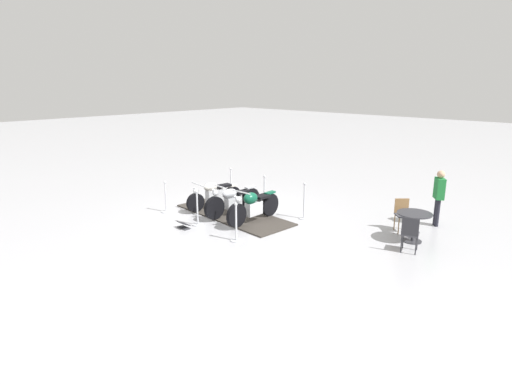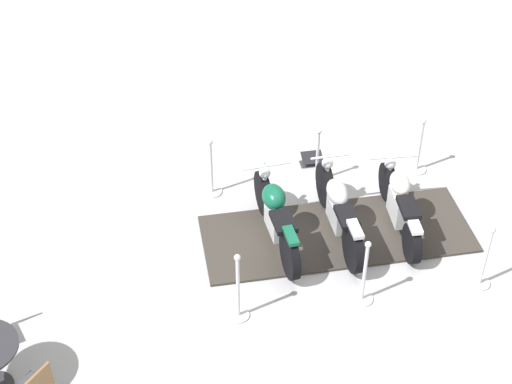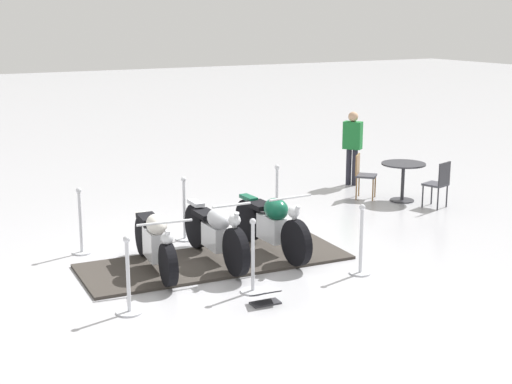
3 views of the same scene
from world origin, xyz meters
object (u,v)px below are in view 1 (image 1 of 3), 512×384
object	(u,v)px
stanchion_right_mid	(198,215)
cafe_chair_near_table	(410,232)
stanchion_right_front	(166,202)
stanchion_left_mid	(264,196)
motorcycle_forest	(253,206)
stanchion_left_rear	(304,206)
motorcycle_cream	(214,195)
stanchion_left_front	(231,187)
cafe_chair_across_table	(403,213)
stanchion_right_rear	(236,228)
bystander_person	(439,193)
motorcycle_chrome	(232,200)
info_placard	(184,226)
cafe_table	(414,220)

from	to	relation	value
stanchion_right_mid	cafe_chair_near_table	distance (m)	5.88
stanchion_right_mid	cafe_chair_near_table	world-z (taller)	stanchion_right_mid
stanchion_right_mid	stanchion_right_front	distance (m)	1.75
stanchion_left_mid	stanchion_right_front	bearing A→B (deg)	-36.18
motorcycle_forest	stanchion_left_rear	bearing A→B (deg)	145.96
motorcycle_cream	motorcycle_forest	xyz separation A→B (m)	(0.12, 1.92, 0.04)
motorcycle_cream	stanchion_left_front	world-z (taller)	stanchion_left_front
stanchion_left_rear	cafe_chair_across_table	world-z (taller)	stanchion_left_rear
motorcycle_cream	stanchion_right_rear	bearing A→B (deg)	67.20
motorcycle_forest	stanchion_left_mid	size ratio (longest dim) A/B	1.98
stanchion_right_front	bystander_person	world-z (taller)	bystander_person
motorcycle_chrome	cafe_chair_near_table	bearing A→B (deg)	102.18
bystander_person	info_placard	bearing A→B (deg)	9.03
cafe_chair_near_table	cafe_chair_across_table	bearing A→B (deg)	13.52
motorcycle_chrome	bystander_person	world-z (taller)	bystander_person
stanchion_left_mid	bystander_person	distance (m)	5.39
info_placard	motorcycle_cream	bearing A→B (deg)	-62.92
stanchion_right_front	cafe_chair_near_table	distance (m)	7.48
motorcycle_chrome	cafe_chair_across_table	distance (m)	5.06
motorcycle_forest	stanchion_right_front	size ratio (longest dim) A/B	2.10
stanchion_left_mid	stanchion_left_rear	distance (m)	1.75
stanchion_left_front	stanchion_right_front	bearing A→B (deg)	-3.54
stanchion_left_rear	stanchion_right_front	world-z (taller)	stanchion_left_rear
motorcycle_chrome	motorcycle_forest	bearing A→B (deg)	88.49
motorcycle_forest	cafe_table	xyz separation A→B (m)	(-1.79, 4.12, 0.07)
stanchion_right_mid	cafe_chair_near_table	bearing A→B (deg)	112.89
motorcycle_cream	motorcycle_forest	bearing A→B (deg)	93.44
stanchion_left_front	stanchion_right_rear	xyz separation A→B (m)	(2.94, 3.33, -0.02)
stanchion_left_mid	cafe_chair_near_table	world-z (taller)	stanchion_left_mid
motorcycle_chrome	stanchion_right_rear	xyz separation A→B (m)	(1.44, 1.66, -0.16)
motorcycle_forest	stanchion_left_mid	world-z (taller)	stanchion_left_mid
stanchion_left_mid	stanchion_left_rear	size ratio (longest dim) A/B	0.95
motorcycle_forest	info_placard	distance (m)	2.11
stanchion_right_rear	bystander_person	bearing A→B (deg)	145.38
stanchion_left_front	stanchion_left_rear	bearing A→B (deg)	86.46
cafe_chair_near_table	stanchion_left_front	bearing A→B (deg)	67.95
motorcycle_cream	motorcycle_forest	distance (m)	1.92
stanchion_left_mid	stanchion_left_rear	world-z (taller)	stanchion_left_rear
motorcycle_forest	cafe_table	bearing A→B (deg)	112.51
motorcycle_cream	cafe_chair_across_table	bearing A→B (deg)	119.48
motorcycle_chrome	stanchion_right_front	size ratio (longest dim) A/B	2.15
stanchion_left_front	stanchion_right_front	distance (m)	2.73
stanchion_left_rear	motorcycle_cream	bearing A→B (deg)	-66.33
motorcycle_cream	cafe_chair_near_table	distance (m)	6.35
cafe_chair_across_table	stanchion_right_mid	bearing A→B (deg)	-96.07
stanchion_right_rear	stanchion_right_mid	bearing A→B (deg)	-93.54
motorcycle_forest	info_placard	xyz separation A→B (m)	(1.74, -1.11, -0.46)
cafe_table	cafe_chair_near_table	distance (m)	0.83
bystander_person	stanchion_left_rear	bearing A→B (deg)	-2.34
bystander_person	cafe_table	bearing A→B (deg)	55.13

